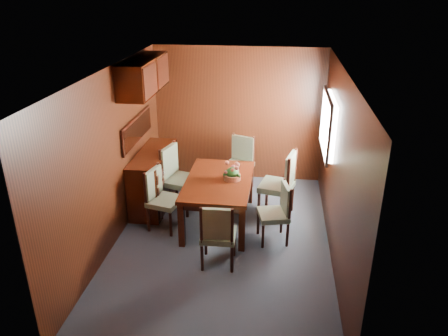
# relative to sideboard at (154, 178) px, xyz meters

# --- Properties ---
(ground) EXTENTS (4.50, 4.50, 0.00)m
(ground) POSITION_rel_sideboard_xyz_m (1.25, -1.00, -0.45)
(ground) COLOR #313842
(ground) RESTS_ON ground
(room_shell) EXTENTS (3.06, 4.52, 2.41)m
(room_shell) POSITION_rel_sideboard_xyz_m (1.15, -0.67, 1.18)
(room_shell) COLOR black
(room_shell) RESTS_ON ground
(sideboard) EXTENTS (0.48, 1.40, 0.90)m
(sideboard) POSITION_rel_sideboard_xyz_m (0.00, 0.00, 0.00)
(sideboard) COLOR black
(sideboard) RESTS_ON ground
(dining_table) EXTENTS (0.96, 1.54, 0.72)m
(dining_table) POSITION_rel_sideboard_xyz_m (1.13, -0.48, 0.17)
(dining_table) COLOR black
(dining_table) RESTS_ON ground
(chair_left_near) EXTENTS (0.52, 0.54, 0.94)m
(chair_left_near) POSITION_rel_sideboard_xyz_m (0.30, -0.71, 0.07)
(chair_left_near) COLOR black
(chair_left_near) RESTS_ON ground
(chair_left_far) EXTENTS (0.60, 0.62, 1.06)m
(chair_left_far) POSITION_rel_sideboard_xyz_m (0.39, -0.09, 0.14)
(chair_left_far) COLOR black
(chair_left_far) RESTS_ON ground
(chair_right_near) EXTENTS (0.49, 0.50, 0.88)m
(chair_right_near) POSITION_rel_sideboard_xyz_m (2.02, -0.86, 0.04)
(chair_right_near) COLOR black
(chair_right_near) RESTS_ON ground
(chair_right_far) EXTENTS (0.59, 0.61, 1.07)m
(chair_right_far) POSITION_rel_sideboard_xyz_m (2.06, -0.15, 0.14)
(chair_right_far) COLOR black
(chair_right_far) RESTS_ON ground
(chair_head) EXTENTS (0.45, 0.43, 0.92)m
(chair_head) POSITION_rel_sideboard_xyz_m (1.27, -1.59, 0.06)
(chair_head) COLOR black
(chair_head) RESTS_ON ground
(chair_foot) EXTENTS (0.57, 0.56, 0.95)m
(chair_foot) POSITION_rel_sideboard_xyz_m (1.33, 0.79, 0.08)
(chair_foot) COLOR black
(chair_foot) RESTS_ON ground
(flower_centerpiece) EXTENTS (0.27, 0.27, 0.27)m
(flower_centerpiece) POSITION_rel_sideboard_xyz_m (1.33, -0.44, 0.40)
(flower_centerpiece) COLOR #A35132
(flower_centerpiece) RESTS_ON dining_table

